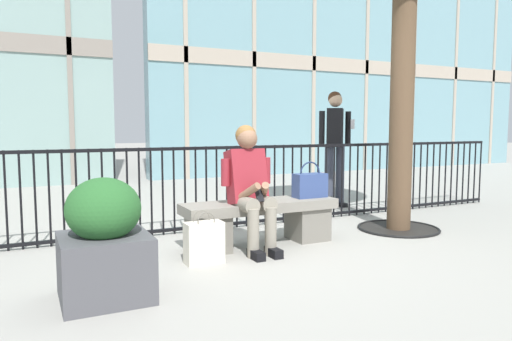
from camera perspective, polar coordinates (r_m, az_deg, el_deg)
ground_plane at (r=4.83m, az=0.53°, el=-8.99°), size 60.00×60.00×0.00m
stone_bench at (r=4.77m, az=0.53°, el=-5.83°), size 1.60×0.44×0.45m
seated_person_with_phone at (r=4.52m, az=-0.71°, el=-1.59°), size 0.52×0.66×1.21m
handbag_on_bench at (r=5.00m, az=6.54°, el=-1.72°), size 0.35×0.17×0.38m
shopping_bag at (r=4.19m, az=-6.30°, el=-8.62°), size 0.33×0.17×0.47m
bystander_at_railing at (r=7.07m, az=9.53°, el=3.70°), size 0.55×0.43×1.71m
plaza_railing at (r=5.52m, az=-3.55°, el=-2.00°), size 8.66×0.04×0.97m
planter at (r=3.46m, az=-17.86°, el=-8.37°), size 0.60×0.60×0.85m
building_facade_right at (r=13.86m, az=12.83°, el=19.08°), size 11.89×0.43×9.00m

